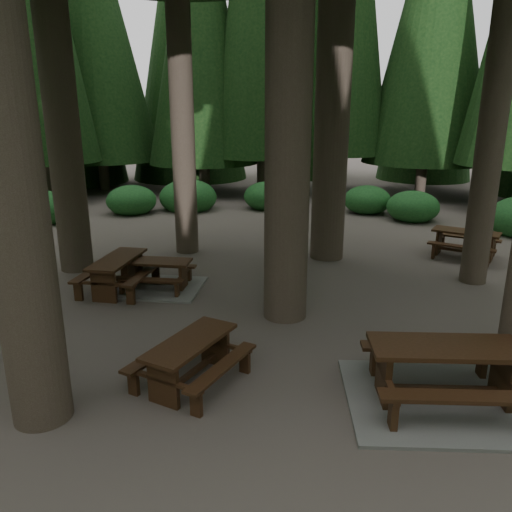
{
  "coord_description": "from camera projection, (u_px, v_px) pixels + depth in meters",
  "views": [
    {
      "loc": [
        -0.27,
        -8.95,
        3.98
      ],
      "look_at": [
        0.25,
        0.69,
        1.1
      ],
      "focal_mm": 35.0,
      "sensor_mm": 36.0,
      "label": 1
    }
  ],
  "objects": [
    {
      "name": "picnic_table_a",
      "position": [
        442.0,
        382.0,
        6.93
      ],
      "size": [
        2.8,
        2.4,
        0.88
      ],
      "rotation": [
        0.0,
        0.0,
        -0.1
      ],
      "color": "gray",
      "rests_on": "ground"
    },
    {
      "name": "picnic_table_e",
      "position": [
        191.0,
        355.0,
        7.38
      ],
      "size": [
        1.98,
        2.09,
        0.71
      ],
      "rotation": [
        0.0,
        0.0,
        1.02
      ],
      "color": "#362010",
      "rests_on": "ground"
    },
    {
      "name": "picnic_table_c",
      "position": [
        157.0,
        280.0,
        11.36
      ],
      "size": [
        2.27,
        2.0,
        0.68
      ],
      "rotation": [
        0.0,
        0.0,
        -0.19
      ],
      "color": "gray",
      "rests_on": "ground"
    },
    {
      "name": "ground",
      "position": [
        245.0,
        320.0,
        9.71
      ],
      "size": [
        80.0,
        80.0,
        0.0
      ],
      "primitive_type": "plane",
      "color": "#524A42",
      "rests_on": "ground"
    },
    {
      "name": "shrub_ring",
      "position": [
        278.0,
        287.0,
        10.35
      ],
      "size": [
        23.86,
        24.64,
        1.49
      ],
      "color": "#1C5325",
      "rests_on": "ground"
    },
    {
      "name": "picnic_table_d",
      "position": [
        465.0,
        240.0,
        13.7
      ],
      "size": [
        2.2,
        2.12,
        0.75
      ],
      "rotation": [
        0.0,
        0.0,
        -0.61
      ],
      "color": "#362010",
      "rests_on": "ground"
    },
    {
      "name": "picnic_table_b",
      "position": [
        118.0,
        269.0,
        11.15
      ],
      "size": [
        1.81,
        2.07,
        0.77
      ],
      "rotation": [
        0.0,
        0.0,
        1.34
      ],
      "color": "#362010",
      "rests_on": "ground"
    }
  ]
}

